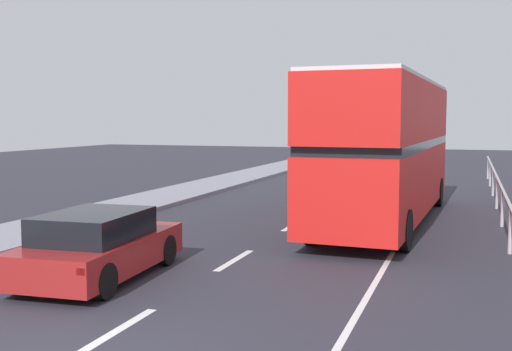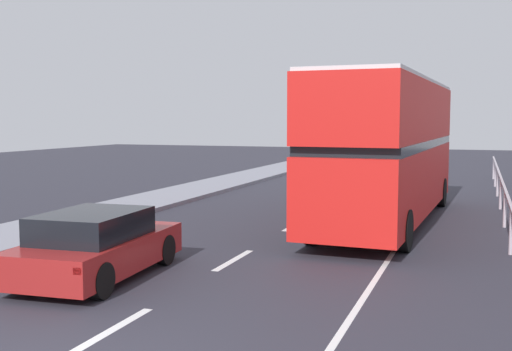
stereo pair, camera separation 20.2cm
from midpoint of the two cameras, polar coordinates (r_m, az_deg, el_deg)
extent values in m
cube|color=silver|center=(9.69, -12.33, -13.55)|extent=(0.16, 2.11, 0.01)
cube|color=silver|center=(13.85, -1.63, -7.71)|extent=(0.16, 2.11, 0.01)
cube|color=silver|center=(18.34, 3.85, -4.53)|extent=(0.16, 2.11, 0.01)
cube|color=silver|center=(22.97, 7.13, -2.59)|extent=(0.16, 2.11, 0.01)
cube|color=silver|center=(27.66, 9.30, -1.30)|extent=(0.16, 2.11, 0.01)
cube|color=silver|center=(32.39, 10.84, -0.38)|extent=(0.16, 2.11, 0.01)
cube|color=silver|center=(37.14, 11.98, 0.30)|extent=(0.16, 2.11, 0.01)
cube|color=silver|center=(15.65, 13.06, -6.35)|extent=(0.12, 46.00, 0.01)
cube|color=#BBADB8|center=(15.41, 22.66, -2.91)|extent=(0.08, 42.00, 0.08)
cylinder|color=#BBADB8|center=(15.48, 22.60, -4.80)|extent=(0.10, 0.10, 1.03)
cylinder|color=#BBADB8|center=(19.25, 22.03, -2.89)|extent=(0.10, 0.10, 1.03)
cylinder|color=#BBADB8|center=(23.04, 21.64, -1.61)|extent=(0.10, 0.10, 1.03)
cylinder|color=#BBADB8|center=(26.84, 21.37, -0.68)|extent=(0.10, 0.10, 1.03)
cylinder|color=#BBADB8|center=(30.64, 21.17, 0.01)|extent=(0.10, 0.10, 1.03)
cylinder|color=#BBADB8|center=(34.44, 21.01, 0.55)|extent=(0.10, 0.10, 1.03)
cube|color=red|center=(19.03, 12.25, -0.34)|extent=(2.95, 11.32, 1.90)
cube|color=black|center=(18.96, 12.31, 2.87)|extent=(2.95, 10.88, 0.24)
cube|color=red|center=(18.95, 12.37, 5.72)|extent=(2.95, 11.32, 1.64)
cube|color=silver|center=(18.98, 12.42, 8.35)|extent=(2.90, 11.10, 0.10)
cube|color=black|center=(24.53, 14.53, 1.05)|extent=(2.20, 0.14, 1.33)
cube|color=yellow|center=(24.48, 14.66, 6.49)|extent=(1.47, 0.11, 0.28)
cylinder|color=black|center=(23.44, 11.30, -1.27)|extent=(0.33, 1.01, 1.00)
cylinder|color=black|center=(23.12, 16.78, -1.48)|extent=(0.33, 1.01, 1.00)
cylinder|color=black|center=(15.52, 5.49, -4.46)|extent=(0.33, 1.01, 1.00)
cylinder|color=black|center=(15.04, 13.75, -4.90)|extent=(0.33, 1.01, 1.00)
cube|color=maroon|center=(12.68, -13.75, -6.81)|extent=(2.05, 4.14, 0.62)
cube|color=black|center=(12.40, -14.27, -4.41)|extent=(1.73, 2.31, 0.52)
cube|color=red|center=(10.57, -15.37, -8.39)|extent=(0.16, 0.07, 0.12)
cylinder|color=black|center=(14.24, -13.97, -6.21)|extent=(0.24, 0.65, 0.64)
cylinder|color=black|center=(13.49, -7.84, -6.73)|extent=(0.24, 0.65, 0.64)
cylinder|color=black|center=(12.08, -20.33, -8.42)|extent=(0.24, 0.65, 0.64)
cylinder|color=black|center=(11.20, -13.43, -9.30)|extent=(0.24, 0.65, 0.64)
camera|label=1|loc=(0.10, -89.62, 0.03)|focal=43.89mm
camera|label=2|loc=(0.10, 90.38, -0.03)|focal=43.89mm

